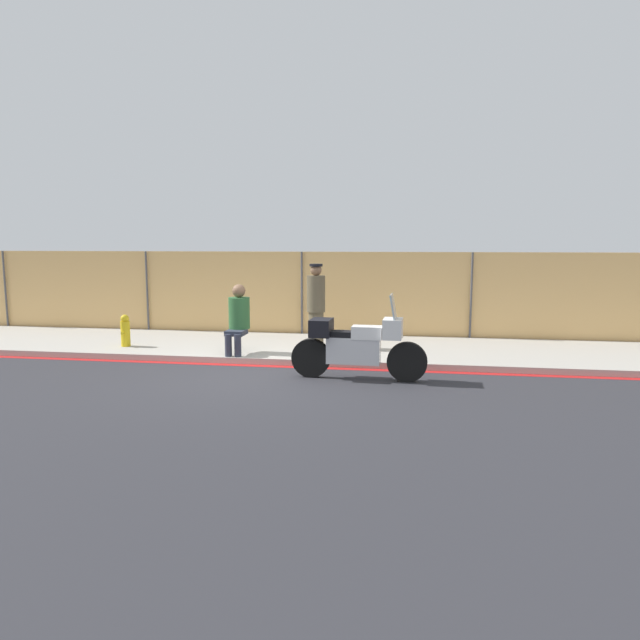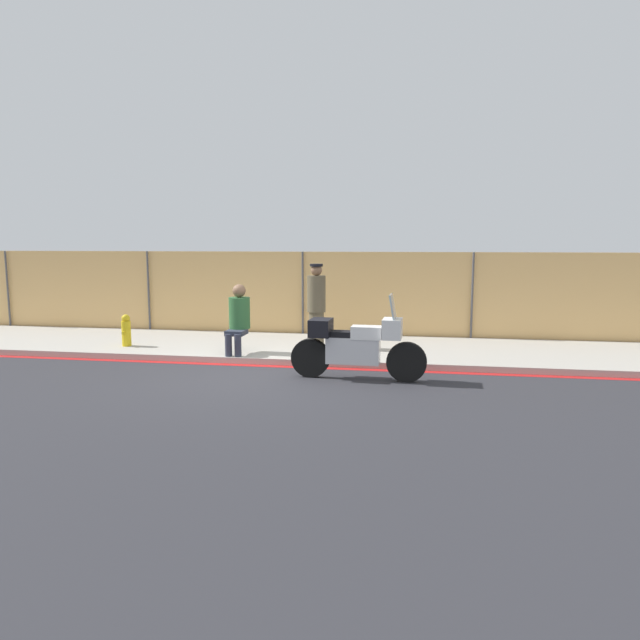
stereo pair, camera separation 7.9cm
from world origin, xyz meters
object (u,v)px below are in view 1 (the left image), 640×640
(officer_standing, at_px, (316,305))
(person_seated_on_curb, at_px, (238,315))
(fire_hydrant, at_px, (125,331))
(motorcycle, at_px, (357,345))

(officer_standing, distance_m, person_seated_on_curb, 1.70)
(fire_hydrant, bearing_deg, motorcycle, -18.01)
(person_seated_on_curb, distance_m, fire_hydrant, 2.71)
(person_seated_on_curb, bearing_deg, fire_hydrant, 172.76)
(officer_standing, relative_size, fire_hydrant, 2.58)
(officer_standing, bearing_deg, motorcycle, -63.92)
(motorcycle, height_order, fire_hydrant, motorcycle)
(motorcycle, xyz_separation_m, officer_standing, (-1.09, 2.23, 0.44))
(person_seated_on_curb, xyz_separation_m, fire_hydrant, (-2.65, 0.34, -0.43))
(officer_standing, distance_m, fire_hydrant, 4.18)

